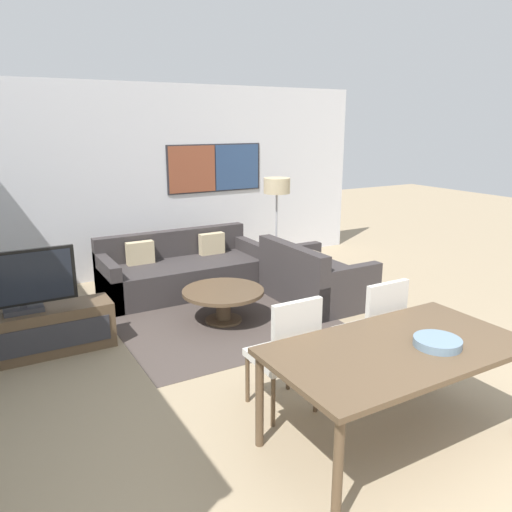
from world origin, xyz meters
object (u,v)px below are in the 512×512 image
Objects in this scene: dining_table at (397,355)px; floor_lamp at (277,192)px; television at (20,282)px; coffee_table at (223,298)px; fruit_bowl at (437,342)px; tv_console at (27,335)px; dining_chair_centre at (375,327)px; sofa_side at (312,281)px; sofa_main at (182,272)px; dining_chair_left at (288,349)px.

floor_lamp is (1.40, 3.81, 0.59)m from dining_table.
television is at bearing -163.64° from floor_lamp.
fruit_bowl is (0.29, -2.77, 0.49)m from coffee_table.
dining_table is (2.13, -2.78, 0.45)m from tv_console.
dining_chair_centre is at bearing -106.97° from floor_lamp.
floor_lamp reaches higher than television.
dining_table is at bearing -52.55° from tv_console.
sofa_side is at bearing 1.85° from coffee_table.
coffee_table is at bearing -90.00° from sofa_main.
sofa_side reaches higher than coffee_table.
dining_chair_centre is 0.66× the size of floor_lamp.
tv_console is 3.53m from dining_table.
tv_console is 1.62× the size of television.
dining_chair_left is at bearing 129.18° from fruit_bowl.
sofa_main is 2.23× the size of dining_chair_centre.
fruit_bowl reaches higher than sofa_side.
dining_chair_left is (1.68, -2.08, 0.31)m from tv_console.
sofa_side is (1.29, -1.25, 0.00)m from sofa_main.
tv_console is 2.37m from sofa_main.
tv_console is 3.37m from sofa_side.
tv_console is 2.08m from coffee_table.
television reaches higher than sofa_main.
dining_chair_centre is at bearing 158.34° from sofa_side.
sofa_main is 3.27m from dining_chair_left.
sofa_main is 1.30m from coffee_table.
sofa_main is at bearing 90.00° from coffee_table.
television is 0.75× the size of sofa_side.
dining_chair_left is 3.00× the size of fruit_bowl.
television is 0.56× the size of dining_table.
television is at bearing 176.14° from coffee_table.
tv_console is 1.11× the size of floor_lamp.
sofa_side is at bearing -44.18° from sofa_main.
dining_chair_centre reaches higher than sofa_main.
dining_chair_centre reaches higher than fruit_bowl.
sofa_side is (3.36, -0.10, 0.03)m from tv_console.
coffee_table is at bearing -141.05° from floor_lamp.
dining_chair_left is at bearing -101.46° from coffee_table.
coffee_table is (0.00, -1.30, 0.03)m from sofa_main.
sofa_side is 0.92× the size of floor_lamp.
television is 0.69× the size of floor_lamp.
sofa_main is (2.07, 1.16, -0.50)m from television.
sofa_side is 2.98m from dining_table.
tv_console is 1.21× the size of sofa_side.
fruit_bowl is 4.15m from floor_lamp.
sofa_side is at bearing 70.37° from fruit_bowl.
dining_chair_centre is at bearing -0.45° from dining_chair_left.
dining_chair_left reaches higher than fruit_bowl.
coffee_table is 2.03m from dining_chair_centre.
dining_chair_left reaches higher than coffee_table.
dining_chair_centre is 3.00× the size of fruit_bowl.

